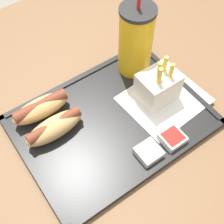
{
  "coord_description": "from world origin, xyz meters",
  "views": [
    {
      "loc": [
        -0.19,
        -0.31,
        1.3
      ],
      "look_at": [
        0.01,
        -0.02,
        0.78
      ],
      "focal_mm": 50.0,
      "sensor_mm": 36.0,
      "label": 1
    }
  ],
  "objects_px": {
    "hot_dog_far": "(41,108)",
    "hot_dog_near": "(55,127)",
    "sauce_cup_mayo": "(149,152)",
    "soda_cup": "(136,41)",
    "sauce_cup_ketchup": "(172,138)",
    "fries_carton": "(158,86)"
  },
  "relations": [
    {
      "from": "sauce_cup_mayo",
      "to": "soda_cup",
      "type": "bearing_deg",
      "value": 59.53
    },
    {
      "from": "fries_carton",
      "to": "sauce_cup_mayo",
      "type": "distance_m",
      "value": 0.15
    },
    {
      "from": "hot_dog_far",
      "to": "hot_dog_near",
      "type": "distance_m",
      "value": 0.06
    },
    {
      "from": "fries_carton",
      "to": "sauce_cup_mayo",
      "type": "xyz_separation_m",
      "value": [
        -0.1,
        -0.1,
        -0.03
      ]
    },
    {
      "from": "fries_carton",
      "to": "sauce_cup_ketchup",
      "type": "relative_size",
      "value": 2.44
    },
    {
      "from": "soda_cup",
      "to": "fries_carton",
      "type": "height_order",
      "value": "soda_cup"
    },
    {
      "from": "hot_dog_far",
      "to": "hot_dog_near",
      "type": "bearing_deg",
      "value": -90.0
    },
    {
      "from": "hot_dog_far",
      "to": "sauce_cup_ketchup",
      "type": "relative_size",
      "value": 2.84
    },
    {
      "from": "soda_cup",
      "to": "fries_carton",
      "type": "bearing_deg",
      "value": -98.01
    },
    {
      "from": "soda_cup",
      "to": "sauce_cup_mayo",
      "type": "bearing_deg",
      "value": -120.47
    },
    {
      "from": "soda_cup",
      "to": "hot_dog_far",
      "type": "xyz_separation_m",
      "value": [
        -0.24,
        0.01,
        -0.06
      ]
    },
    {
      "from": "hot_dog_far",
      "to": "sauce_cup_ketchup",
      "type": "xyz_separation_m",
      "value": [
        0.18,
        -0.21,
        -0.01
      ]
    },
    {
      "from": "hot_dog_near",
      "to": "sauce_cup_mayo",
      "type": "height_order",
      "value": "hot_dog_near"
    },
    {
      "from": "sauce_cup_ketchup",
      "to": "hot_dog_near",
      "type": "bearing_deg",
      "value": 140.15
    },
    {
      "from": "sauce_cup_ketchup",
      "to": "fries_carton",
      "type": "bearing_deg",
      "value": 66.34
    },
    {
      "from": "hot_dog_far",
      "to": "hot_dog_near",
      "type": "relative_size",
      "value": 1.0
    },
    {
      "from": "soda_cup",
      "to": "sauce_cup_ketchup",
      "type": "distance_m",
      "value": 0.22
    },
    {
      "from": "hot_dog_far",
      "to": "fries_carton",
      "type": "xyz_separation_m",
      "value": [
        0.23,
        -0.11,
        0.02
      ]
    },
    {
      "from": "soda_cup",
      "to": "sauce_cup_ketchup",
      "type": "xyz_separation_m",
      "value": [
        -0.06,
        -0.2,
        -0.07
      ]
    },
    {
      "from": "hot_dog_far",
      "to": "hot_dog_near",
      "type": "xyz_separation_m",
      "value": [
        0.0,
        -0.06,
        -0.0
      ]
    },
    {
      "from": "sauce_cup_ketchup",
      "to": "hot_dog_far",
      "type": "bearing_deg",
      "value": 130.95
    },
    {
      "from": "fries_carton",
      "to": "sauce_cup_ketchup",
      "type": "distance_m",
      "value": 0.12
    }
  ]
}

